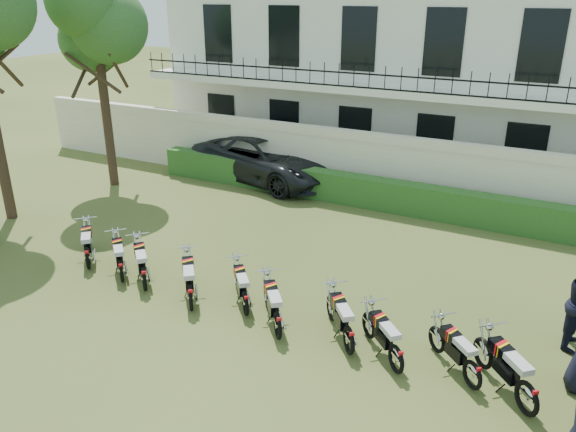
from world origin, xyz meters
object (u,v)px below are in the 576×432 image
motorcycle_1 (121,266)px  motorcycle_7 (397,353)px  motorcycle_9 (528,391)px  tree_west_near (95,17)px  motorcycle_2 (143,273)px  motorcycle_4 (245,298)px  motorcycle_6 (349,334)px  motorcycle_5 (278,319)px  motorcycle_8 (473,369)px  motorcycle_3 (190,292)px  motorcycle_0 (87,253)px  suv (266,159)px

motorcycle_1 → motorcycle_7: motorcycle_1 is taller
motorcycle_9 → tree_west_near: bearing=116.1°
motorcycle_2 → motorcycle_4: bearing=-42.2°
motorcycle_1 → motorcycle_6: bearing=-48.6°
motorcycle_4 → tree_west_near: bearing=107.7°
motorcycle_5 → motorcycle_8: (3.83, 0.25, -0.04)m
motorcycle_1 → motorcycle_3: 2.33m
motorcycle_4 → motorcycle_5: 1.16m
motorcycle_8 → motorcycle_5: bearing=137.9°
motorcycle_4 → motorcycle_7: (3.55, -0.41, 0.00)m
motorcycle_0 → motorcycle_7: bearing=-47.7°
tree_west_near → motorcycle_7: size_ratio=6.07×
motorcycle_3 → motorcycle_8: bearing=-37.6°
motorcycle_3 → motorcycle_4: (1.18, 0.40, -0.04)m
tree_west_near → motorcycle_3: (7.91, -5.89, -5.41)m
motorcycle_1 → motorcycle_0: bearing=127.4°
motorcycle_4 → motorcycle_7: bearing=-47.7°
motorcycle_7 → motorcycle_2: bearing=133.1°
motorcycle_2 → suv: size_ratio=0.23×
motorcycle_3 → motorcycle_8: size_ratio=1.19×
motorcycle_2 → motorcycle_6: (5.25, -0.07, -0.01)m
tree_west_near → motorcycle_0: bearing=-51.5°
motorcycle_5 → motorcycle_7: motorcycle_5 is taller
motorcycle_2 → motorcycle_5: size_ratio=0.94×
motorcycle_4 → motorcycle_5: motorcycle_5 is taller
motorcycle_5 → motorcycle_9: (4.76, -0.01, 0.02)m
motorcycle_4 → suv: bearing=75.9°
motorcycle_9 → motorcycle_8: bearing=122.3°
motorcycle_3 → motorcycle_4: motorcycle_3 is taller
motorcycle_1 → motorcycle_6: (6.05, -0.15, 0.02)m
tree_west_near → motorcycle_2: tree_west_near is taller
motorcycle_5 → suv: 10.54m
motorcycle_0 → motorcycle_5: (5.80, -0.46, 0.00)m
motorcycle_2 → motorcycle_4: (2.71, 0.19, -0.03)m
motorcycle_0 → motorcycle_2: bearing=-50.4°
motorcycle_2 → motorcycle_3: 1.54m
motorcycle_3 → motorcycle_8: 6.08m
motorcycle_6 → motorcycle_7: size_ratio=1.13×
motorcycle_5 → suv: bearing=81.8°
motorcycle_5 → motorcycle_4: bearing=117.2°
motorcycle_2 → motorcycle_8: motorcycle_2 is taller
tree_west_near → motorcycle_1: size_ratio=5.87×
motorcycle_8 → motorcycle_9: bearing=-61.5°
motorcycle_0 → suv: (0.37, 8.56, 0.38)m
motorcycle_3 → motorcycle_6: motorcycle_3 is taller
motorcycle_7 → motorcycle_5: bearing=136.3°
motorcycle_2 → motorcycle_9: size_ratio=0.95×
suv → motorcycle_5: bearing=-136.5°
tree_west_near → motorcycle_9: bearing=-21.8°
motorcycle_9 → motorcycle_2: bearing=136.0°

